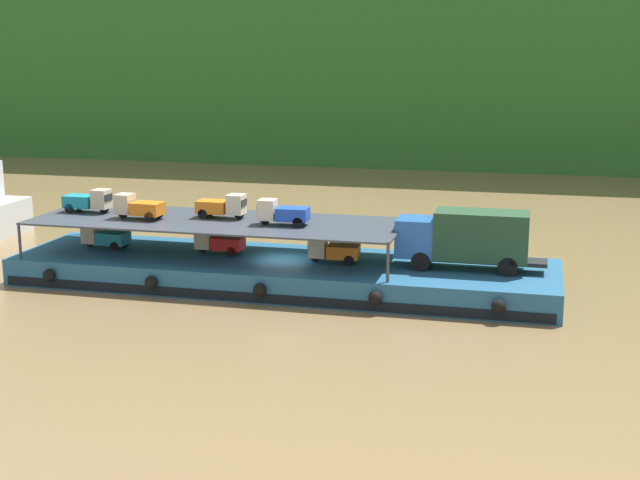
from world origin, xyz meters
TOP-DOWN VIEW (x-y plane):
  - ground_plane at (0.00, 0.00)m, footprint 400.00×400.00m
  - cargo_barge at (0.00, -0.03)m, footprint 29.86×8.22m
  - covered_lorry at (9.95, 0.29)m, footprint 7.86×2.31m
  - cargo_rack at (-3.80, 0.00)m, footprint 20.66×6.86m
  - mini_truck_lower_stern at (-10.76, 0.13)m, footprint 2.79×1.30m
  - mini_truck_lower_aft at (-3.86, 0.44)m, footprint 2.75×1.22m
  - mini_truck_lower_mid at (2.88, -0.02)m, footprint 2.78×1.27m
  - mini_truck_upper_stern at (-11.86, 0.48)m, footprint 2.77×1.25m
  - mini_truck_upper_mid at (-8.15, -0.70)m, footprint 2.79×1.30m
  - mini_truck_upper_fore at (-3.70, 0.70)m, footprint 2.76×1.23m
  - mini_truck_upper_bow at (0.16, -0.39)m, footprint 2.78×1.27m

SIDE VIEW (x-z plane):
  - ground_plane at x=0.00m, z-range 0.00..0.00m
  - cargo_barge at x=0.00m, z-range 0.00..1.50m
  - mini_truck_lower_stern at x=-10.76m, z-range 1.50..2.88m
  - mini_truck_lower_aft at x=-3.86m, z-range 1.50..2.88m
  - mini_truck_lower_mid at x=2.88m, z-range 1.50..2.88m
  - covered_lorry at x=9.95m, z-range 1.64..4.74m
  - cargo_rack at x=-3.80m, z-range 2.44..4.44m
  - mini_truck_upper_stern at x=-11.86m, z-range 3.50..4.88m
  - mini_truck_upper_mid at x=-8.15m, z-range 3.50..4.88m
  - mini_truck_upper_fore at x=-3.70m, z-range 3.50..4.88m
  - mini_truck_upper_bow at x=0.16m, z-range 3.50..4.88m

